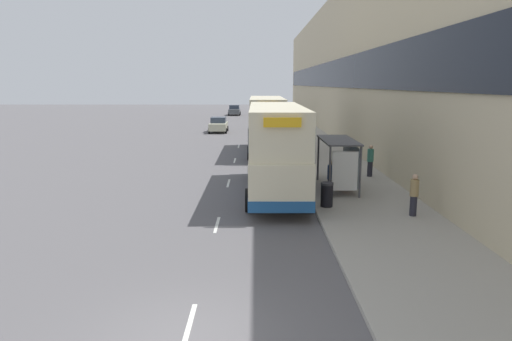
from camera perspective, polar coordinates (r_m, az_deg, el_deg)
The scene contains 20 objects.
ground_plane at distance 10.46m, azimuth -8.85°, elevation -20.09°, with size 220.00×220.00×0.00m, color #5B595B.
pavement at distance 47.92m, azimuth 5.95°, elevation 4.43°, with size 5.00×93.00×0.14m.
terrace_facade at distance 48.24m, azimuth 10.95°, elevation 12.54°, with size 3.10×93.00×13.93m.
lane_mark_0 at distance 10.92m, azimuth -8.41°, elevation -18.64°, with size 0.12×2.00×0.01m.
lane_mark_1 at distance 17.74m, azimuth -4.95°, elevation -6.77°, with size 0.12×2.00×0.01m.
lane_mark_2 at distance 24.92m, azimuth -3.51°, elevation -1.59°, with size 0.12×2.00×0.01m.
lane_mark_3 at distance 32.23m, azimuth -2.73°, elevation 1.26°, with size 0.12×2.00×0.01m.
lane_mark_4 at distance 39.59m, azimuth -2.23°, elevation 3.05°, with size 0.12×2.00×0.01m.
bus_shelter at distance 22.88m, azimuth 10.71°, elevation 1.89°, with size 1.60×4.20×2.48m.
double_decker_bus_near at distance 22.09m, azimuth 2.47°, elevation 2.82°, with size 2.85×10.23×4.30m.
double_decker_bus_ahead at distance 35.31m, azimuth 1.28°, elevation 5.83°, with size 2.85×10.41×4.30m.
car_0 at distance 78.87m, azimuth -2.77°, elevation 7.54°, with size 2.09×4.21×1.73m.
car_1 at distance 57.64m, azimuth 1.24°, elevation 6.33°, with size 2.09×4.31×1.69m.
car_2 at distance 64.18m, azimuth 0.98°, elevation 6.84°, with size 1.92×4.59×1.84m.
car_3 at distance 51.18m, azimuth -4.76°, elevation 5.72°, with size 2.04×4.16×1.68m.
pedestrian_at_shelter at distance 26.66m, azimuth 14.04°, elevation 1.23°, with size 0.36×0.36×1.80m.
pedestrian_1 at distance 19.21m, azimuth 19.09°, elevation -2.86°, with size 0.34×0.34×1.70m.
pedestrian_2 at distance 21.70m, azimuth 9.28°, elevation -0.91°, with size 0.33×0.33×1.67m.
pedestrian_3 at distance 25.85m, azimuth 6.34°, elevation 0.93°, with size 0.31×0.31×1.57m.
litter_bin at distance 19.83m, azimuth 8.80°, elevation -2.97°, with size 0.55×0.55×1.05m.
Camera 1 is at (1.50, -8.86, 5.35)m, focal length 32.00 mm.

